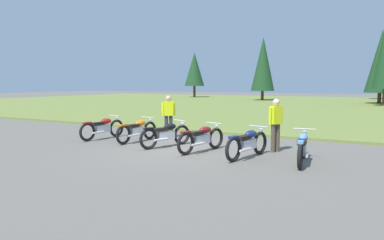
{
  "coord_description": "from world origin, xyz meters",
  "views": [
    {
      "loc": [
        5.45,
        -9.9,
        2.14
      ],
      "look_at": [
        0.0,
        0.6,
        0.9
      ],
      "focal_mm": 32.6,
      "sensor_mm": 36.0,
      "label": 1
    }
  ],
  "objects_px": {
    "motorcycle_maroon": "(202,138)",
    "motorcycle_sky_blue": "(302,147)",
    "motorcycle_red": "(103,128)",
    "motorcycle_black": "(166,134)",
    "motorcycle_orange": "(137,130)",
    "rider_with_back_turned": "(168,114)",
    "motorcycle_navy": "(248,143)",
    "rider_checking_bike": "(276,122)"
  },
  "relations": [
    {
      "from": "motorcycle_orange",
      "to": "motorcycle_sky_blue",
      "type": "height_order",
      "value": "same"
    },
    {
      "from": "motorcycle_maroon",
      "to": "motorcycle_navy",
      "type": "height_order",
      "value": "same"
    },
    {
      "from": "motorcycle_navy",
      "to": "rider_with_back_turned",
      "type": "xyz_separation_m",
      "value": [
        -4.0,
        2.19,
        0.51
      ]
    },
    {
      "from": "rider_with_back_turned",
      "to": "motorcycle_navy",
      "type": "bearing_deg",
      "value": -28.76
    },
    {
      "from": "motorcycle_red",
      "to": "rider_with_back_turned",
      "type": "distance_m",
      "value": 2.6
    },
    {
      "from": "motorcycle_red",
      "to": "rider_with_back_turned",
      "type": "bearing_deg",
      "value": 34.71
    },
    {
      "from": "motorcycle_orange",
      "to": "motorcycle_maroon",
      "type": "height_order",
      "value": "same"
    },
    {
      "from": "motorcycle_orange",
      "to": "motorcycle_navy",
      "type": "bearing_deg",
      "value": -10.13
    },
    {
      "from": "motorcycle_orange",
      "to": "motorcycle_sky_blue",
      "type": "xyz_separation_m",
      "value": [
        6.02,
        -0.78,
        0.0
      ]
    },
    {
      "from": "motorcycle_orange",
      "to": "motorcycle_navy",
      "type": "height_order",
      "value": "same"
    },
    {
      "from": "motorcycle_orange",
      "to": "rider_with_back_turned",
      "type": "bearing_deg",
      "value": 70.44
    },
    {
      "from": "motorcycle_red",
      "to": "motorcycle_sky_blue",
      "type": "bearing_deg",
      "value": -5.4
    },
    {
      "from": "motorcycle_navy",
      "to": "motorcycle_sky_blue",
      "type": "xyz_separation_m",
      "value": [
        1.53,
        0.02,
        0.0
      ]
    },
    {
      "from": "motorcycle_maroon",
      "to": "motorcycle_navy",
      "type": "xyz_separation_m",
      "value": [
        1.57,
        -0.2,
        0.0
      ]
    },
    {
      "from": "motorcycle_black",
      "to": "rider_with_back_turned",
      "type": "height_order",
      "value": "rider_with_back_turned"
    },
    {
      "from": "motorcycle_orange",
      "to": "motorcycle_maroon",
      "type": "xyz_separation_m",
      "value": [
        2.92,
        -0.6,
        0.0
      ]
    },
    {
      "from": "motorcycle_red",
      "to": "motorcycle_black",
      "type": "xyz_separation_m",
      "value": [
        3.08,
        -0.32,
        0.0
      ]
    },
    {
      "from": "motorcycle_red",
      "to": "rider_checking_bike",
      "type": "distance_m",
      "value": 6.62
    },
    {
      "from": "motorcycle_red",
      "to": "motorcycle_black",
      "type": "height_order",
      "value": "same"
    },
    {
      "from": "motorcycle_black",
      "to": "motorcycle_maroon",
      "type": "xyz_separation_m",
      "value": [
        1.44,
        -0.21,
        0.0
      ]
    },
    {
      "from": "motorcycle_red",
      "to": "rider_checking_bike",
      "type": "xyz_separation_m",
      "value": [
        6.57,
        0.54,
        0.51
      ]
    },
    {
      "from": "motorcycle_black",
      "to": "rider_with_back_turned",
      "type": "distance_m",
      "value": 2.09
    },
    {
      "from": "motorcycle_sky_blue",
      "to": "rider_checking_bike",
      "type": "bearing_deg",
      "value": 129.71
    },
    {
      "from": "motorcycle_navy",
      "to": "motorcycle_orange",
      "type": "bearing_deg",
      "value": 169.87
    },
    {
      "from": "motorcycle_red",
      "to": "motorcycle_sky_blue",
      "type": "relative_size",
      "value": 0.99
    },
    {
      "from": "motorcycle_maroon",
      "to": "motorcycle_orange",
      "type": "bearing_deg",
      "value": 168.43
    },
    {
      "from": "motorcycle_maroon",
      "to": "rider_checking_bike",
      "type": "height_order",
      "value": "rider_checking_bike"
    },
    {
      "from": "motorcycle_navy",
      "to": "rider_with_back_turned",
      "type": "height_order",
      "value": "rider_with_back_turned"
    },
    {
      "from": "motorcycle_black",
      "to": "motorcycle_navy",
      "type": "distance_m",
      "value": 3.04
    },
    {
      "from": "motorcycle_black",
      "to": "motorcycle_red",
      "type": "bearing_deg",
      "value": 173.98
    },
    {
      "from": "motorcycle_black",
      "to": "motorcycle_maroon",
      "type": "height_order",
      "value": "same"
    },
    {
      "from": "motorcycle_maroon",
      "to": "motorcycle_sky_blue",
      "type": "height_order",
      "value": "same"
    },
    {
      "from": "motorcycle_red",
      "to": "motorcycle_maroon",
      "type": "xyz_separation_m",
      "value": [
        4.52,
        -0.54,
        0.0
      ]
    },
    {
      "from": "motorcycle_red",
      "to": "motorcycle_black",
      "type": "relative_size",
      "value": 1.05
    },
    {
      "from": "rider_checking_bike",
      "to": "motorcycle_orange",
      "type": "bearing_deg",
      "value": -174.49
    },
    {
      "from": "motorcycle_maroon",
      "to": "rider_checking_bike",
      "type": "xyz_separation_m",
      "value": [
        2.05,
        1.08,
        0.51
      ]
    },
    {
      "from": "motorcycle_black",
      "to": "rider_with_back_turned",
      "type": "xyz_separation_m",
      "value": [
        -0.98,
        1.78,
        0.51
      ]
    },
    {
      "from": "motorcycle_red",
      "to": "motorcycle_black",
      "type": "distance_m",
      "value": 3.1
    },
    {
      "from": "motorcycle_black",
      "to": "motorcycle_orange",
      "type": "bearing_deg",
      "value": 165.39
    },
    {
      "from": "motorcycle_maroon",
      "to": "rider_checking_bike",
      "type": "relative_size",
      "value": 1.22
    },
    {
      "from": "motorcycle_orange",
      "to": "motorcycle_sky_blue",
      "type": "relative_size",
      "value": 1.0
    },
    {
      "from": "motorcycle_maroon",
      "to": "rider_checking_bike",
      "type": "distance_m",
      "value": 2.37
    }
  ]
}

